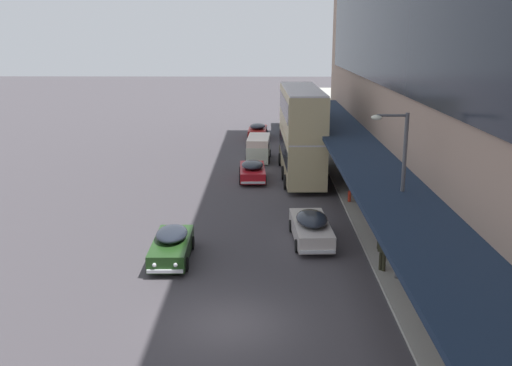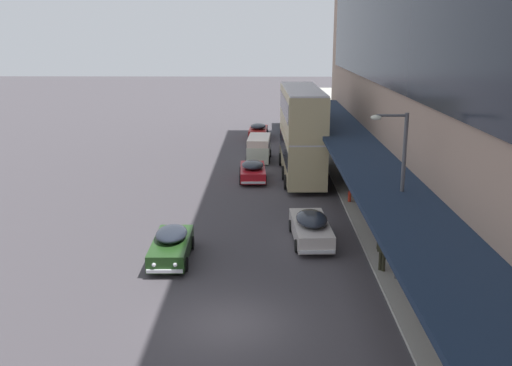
# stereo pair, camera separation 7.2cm
# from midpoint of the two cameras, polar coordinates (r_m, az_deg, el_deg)

# --- Properties ---
(ground) EXTENTS (240.00, 240.00, 0.00)m
(ground) POSITION_cam_midpoint_polar(r_m,az_deg,el_deg) (21.14, -2.62, -13.91)
(ground) COLOR #433F43
(transit_bus_kerbside_front) EXTENTS (2.96, 10.91, 6.41)m
(transit_bus_kerbside_front) POSITION_cam_midpoint_polar(r_m,az_deg,el_deg) (40.85, 4.49, 5.31)
(transit_bus_kerbside_front) COLOR tan
(transit_bus_kerbside_front) RESTS_ON ground
(transit_bus_kerbside_rear) EXTENTS (2.71, 9.56, 3.06)m
(transit_bus_kerbside_rear) POSITION_cam_midpoint_polar(r_m,az_deg,el_deg) (61.48, 3.75, 6.92)
(transit_bus_kerbside_rear) COLOR teal
(transit_bus_kerbside_rear) RESTS_ON ground
(sedan_second_mid) EXTENTS (1.99, 4.58, 1.40)m
(sedan_second_mid) POSITION_cam_midpoint_polar(r_m,az_deg,el_deg) (40.40, -0.41, 1.27)
(sedan_second_mid) COLOR #B0141D
(sedan_second_mid) RESTS_ON ground
(sedan_oncoming_front) EXTENTS (2.05, 4.98, 1.57)m
(sedan_oncoming_front) POSITION_cam_midpoint_polar(r_m,az_deg,el_deg) (28.62, 5.46, -4.39)
(sedan_oncoming_front) COLOR beige
(sedan_oncoming_front) RESTS_ON ground
(sedan_oncoming_rear) EXTENTS (1.98, 4.69, 1.49)m
(sedan_oncoming_rear) POSITION_cam_midpoint_polar(r_m,az_deg,el_deg) (56.71, 0.13, 5.25)
(sedan_oncoming_rear) COLOR #B21B19
(sedan_oncoming_rear) RESTS_ON ground
(sedan_lead_near) EXTENTS (1.85, 4.51, 1.46)m
(sedan_lead_near) POSITION_cam_midpoint_polar(r_m,az_deg,el_deg) (26.61, -8.50, -6.10)
(sedan_lead_near) COLOR #1E3F17
(sedan_lead_near) RESTS_ON ground
(vw_van) EXTENTS (2.06, 4.63, 1.96)m
(vw_van) POSITION_cam_midpoint_polar(r_m,az_deg,el_deg) (46.83, 0.22, 3.65)
(vw_van) COLOR beige
(vw_van) RESTS_ON ground
(pedestrian_at_kerb) EXTENTS (0.47, 0.46, 1.86)m
(pedestrian_at_kerb) POSITION_cam_midpoint_polar(r_m,az_deg,el_deg) (25.26, 12.52, -6.37)
(pedestrian_at_kerb) COLOR #2A291A
(pedestrian_at_kerb) RESTS_ON sidewalk_kerb
(street_lamp) EXTENTS (1.50, 0.28, 6.97)m
(street_lamp) POSITION_cam_midpoint_polar(r_m,az_deg,el_deg) (23.64, 13.97, -0.21)
(street_lamp) COLOR #4C4C51
(street_lamp) RESTS_ON sidewalk_kerb
(fire_hydrant) EXTENTS (0.20, 0.40, 0.70)m
(fire_hydrant) POSITION_cam_midpoint_polar(r_m,az_deg,el_deg) (35.26, 9.26, -1.30)
(fire_hydrant) COLOR #B62A17
(fire_hydrant) RESTS_ON sidewalk_kerb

